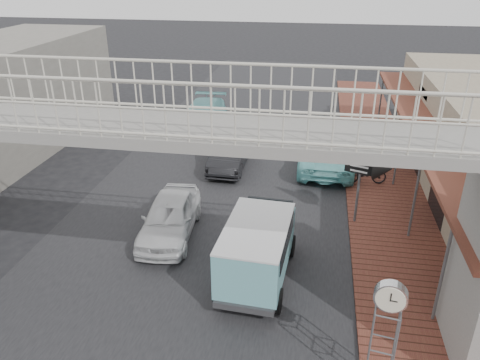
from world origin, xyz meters
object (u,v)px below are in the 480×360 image
(dark_sedan, at_px, (230,152))
(angkot_far, at_px, (203,116))
(motorcycle_near, at_px, (366,173))
(angkot_curb, at_px, (327,153))
(angkot_van, at_px, (258,244))
(white_hatchback, at_px, (170,217))
(street_clock, at_px, (390,302))
(motorcycle_far, at_px, (350,133))
(arrow_sign, at_px, (381,168))

(dark_sedan, bearing_deg, angkot_far, 116.94)
(dark_sedan, xyz_separation_m, motorcycle_near, (5.76, -1.02, -0.12))
(angkot_curb, bearing_deg, angkot_van, 78.45)
(white_hatchback, bearing_deg, motorcycle_near, 32.40)
(angkot_curb, distance_m, street_clock, 11.99)
(motorcycle_near, xyz_separation_m, motorcycle_far, (-0.46, 4.47, 0.13))
(white_hatchback, height_order, street_clock, street_clock)
(angkot_far, xyz_separation_m, motorcycle_far, (7.65, -1.18, -0.09))
(arrow_sign, bearing_deg, angkot_far, 152.35)
(white_hatchback, bearing_deg, angkot_van, -35.25)
(white_hatchback, relative_size, angkot_far, 0.77)
(dark_sedan, distance_m, angkot_van, 8.23)
(angkot_far, distance_m, arrow_sign, 12.31)
(white_hatchback, distance_m, motorcycle_near, 8.31)
(arrow_sign, bearing_deg, motorcycle_near, 111.19)
(angkot_far, bearing_deg, white_hatchback, -84.98)
(dark_sedan, bearing_deg, motorcycle_far, 33.01)
(dark_sedan, xyz_separation_m, angkot_far, (-2.35, 4.63, 0.09))
(dark_sedan, bearing_deg, angkot_curb, 8.29)
(angkot_far, bearing_deg, arrow_sign, -50.82)
(angkot_far, relative_size, motorcycle_far, 2.75)
(motorcycle_far, bearing_deg, white_hatchback, 138.30)
(angkot_curb, relative_size, angkot_van, 1.27)
(motorcycle_far, bearing_deg, angkot_van, 156.72)
(motorcycle_far, height_order, street_clock, street_clock)
(angkot_far, xyz_separation_m, arrow_sign, (8.17, -9.08, 1.52))
(angkot_van, bearing_deg, motorcycle_near, 66.64)
(white_hatchback, height_order, angkot_van, angkot_van)
(angkot_far, distance_m, motorcycle_far, 7.75)
(white_hatchback, relative_size, street_clock, 1.49)
(motorcycle_far, xyz_separation_m, street_clock, (-0.00, -14.66, 1.64))
(angkot_van, relative_size, motorcycle_far, 2.08)
(motorcycle_near, height_order, motorcycle_far, motorcycle_far)
(dark_sedan, bearing_deg, angkot_van, -73.93)
(dark_sedan, distance_m, motorcycle_far, 6.32)
(street_clock, bearing_deg, angkot_curb, 105.03)
(dark_sedan, xyz_separation_m, motorcycle_far, (5.30, 3.45, 0.01))
(angkot_curb, bearing_deg, white_hatchback, 53.44)
(dark_sedan, relative_size, angkot_curb, 0.80)
(motorcycle_near, bearing_deg, dark_sedan, 72.49)
(angkot_van, bearing_deg, street_clock, -44.16)
(motorcycle_near, relative_size, arrow_sign, 0.62)
(dark_sedan, xyz_separation_m, arrow_sign, (5.81, -4.46, 1.62))
(dark_sedan, xyz_separation_m, angkot_curb, (4.20, 0.61, 0.03))
(angkot_curb, relative_size, arrow_sign, 1.85)
(white_hatchback, bearing_deg, arrow_sign, 8.51)
(white_hatchback, xyz_separation_m, angkot_van, (3.18, -1.91, 0.51))
(angkot_curb, bearing_deg, motorcycle_far, -110.03)
(dark_sedan, relative_size, motorcycle_far, 2.12)
(angkot_van, xyz_separation_m, motorcycle_near, (3.49, 6.87, -0.65))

